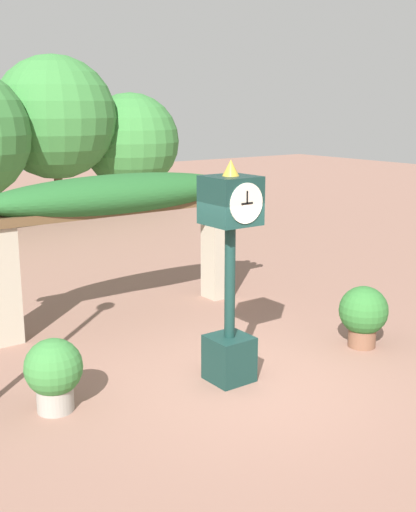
# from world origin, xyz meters

# --- Properties ---
(ground_plane) EXTENTS (60.00, 60.00, 0.00)m
(ground_plane) POSITION_xyz_m (0.00, 0.00, 0.00)
(ground_plane) COLOR #8E6656
(pedestal_clock) EXTENTS (0.64, 0.68, 3.05)m
(pedestal_clock) POSITION_xyz_m (-0.11, 0.17, 1.60)
(pedestal_clock) COLOR #14332D
(pedestal_clock) RESTS_ON ground
(pergola) EXTENTS (5.35, 1.07, 2.58)m
(pergola) POSITION_xyz_m (0.00, 3.44, 1.98)
(pergola) COLOR #A89E89
(pergola) RESTS_ON ground
(potted_plant_near_left) EXTENTS (0.73, 0.73, 0.94)m
(potted_plant_near_left) POSITION_xyz_m (-2.43, 0.72, 0.52)
(potted_plant_near_left) COLOR gray
(potted_plant_near_left) RESTS_ON ground
(potted_plant_near_right) EXTENTS (0.77, 0.77, 0.98)m
(potted_plant_near_right) POSITION_xyz_m (2.37, -0.07, 0.55)
(potted_plant_near_right) COLOR brown
(potted_plant_near_right) RESTS_ON ground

